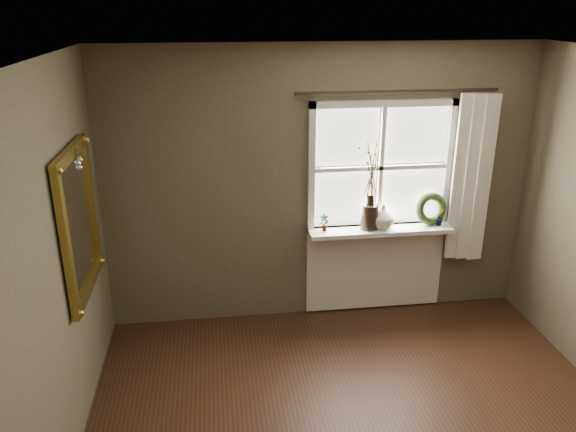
# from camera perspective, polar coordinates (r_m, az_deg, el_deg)

# --- Properties ---
(ceiling) EXTENTS (4.50, 4.50, 0.00)m
(ceiling) POSITION_cam_1_polar(r_m,az_deg,el_deg) (2.80, 12.94, 14.12)
(ceiling) COLOR silver
(ceiling) RESTS_ON ground
(wall_back) EXTENTS (4.00, 0.10, 2.60)m
(wall_back) POSITION_cam_1_polar(r_m,az_deg,el_deg) (5.26, 3.29, 3.04)
(wall_back) COLOR brown
(wall_back) RESTS_ON ground
(wall_left) EXTENTS (0.10, 4.50, 2.60)m
(wall_left) POSITION_cam_1_polar(r_m,az_deg,el_deg) (3.25, -26.49, -11.15)
(wall_left) COLOR brown
(wall_left) RESTS_ON ground
(window_frame) EXTENTS (1.36, 0.06, 1.24)m
(window_frame) POSITION_cam_1_polar(r_m,az_deg,el_deg) (5.27, 9.38, 4.88)
(window_frame) COLOR silver
(window_frame) RESTS_ON wall_back
(window_sill) EXTENTS (1.36, 0.26, 0.04)m
(window_sill) POSITION_cam_1_polar(r_m,az_deg,el_deg) (5.36, 9.35, -1.41)
(window_sill) COLOR silver
(window_sill) RESTS_ON wall_back
(window_apron) EXTENTS (1.36, 0.04, 0.88)m
(window_apron) POSITION_cam_1_polar(r_m,az_deg,el_deg) (5.63, 8.77, -5.14)
(window_apron) COLOR silver
(window_apron) RESTS_ON ground
(dark_jug) EXTENTS (0.18, 0.18, 0.24)m
(dark_jug) POSITION_cam_1_polar(r_m,az_deg,el_deg) (5.28, 8.27, -0.08)
(dark_jug) COLOR black
(dark_jug) RESTS_ON window_sill
(cream_vase) EXTENTS (0.29, 0.29, 0.23)m
(cream_vase) POSITION_cam_1_polar(r_m,az_deg,el_deg) (5.31, 9.62, -0.04)
(cream_vase) COLOR beige
(cream_vase) RESTS_ON window_sill
(wreath) EXTENTS (0.34, 0.20, 0.33)m
(wreath) POSITION_cam_1_polar(r_m,az_deg,el_deg) (5.51, 14.28, 0.39)
(wreath) COLOR #2F421D
(wreath) RESTS_ON window_sill
(potted_plant_left) EXTENTS (0.09, 0.07, 0.17)m
(potted_plant_left) POSITION_cam_1_polar(r_m,az_deg,el_deg) (5.19, 3.71, -0.68)
(potted_plant_left) COLOR #2F421D
(potted_plant_left) RESTS_ON window_sill
(potted_plant_right) EXTENTS (0.11, 0.09, 0.16)m
(potted_plant_right) POSITION_cam_1_polar(r_m,az_deg,el_deg) (5.52, 15.19, -0.10)
(potted_plant_right) COLOR #2F421D
(potted_plant_right) RESTS_ON window_sill
(curtain) EXTENTS (0.36, 0.12, 1.59)m
(curtain) POSITION_cam_1_polar(r_m,az_deg,el_deg) (5.52, 18.01, 3.60)
(curtain) COLOR silver
(curtain) RESTS_ON wall_back
(curtain_rod) EXTENTS (1.84, 0.03, 0.03)m
(curtain_rod) POSITION_cam_1_polar(r_m,az_deg,el_deg) (5.10, 11.14, 12.30)
(curtain_rod) COLOR black
(curtain_rod) RESTS_ON wall_back
(gilt_mirror) EXTENTS (0.10, 0.93, 1.10)m
(gilt_mirror) POSITION_cam_1_polar(r_m,az_deg,el_deg) (4.34, -20.46, -0.55)
(gilt_mirror) COLOR white
(gilt_mirror) RESTS_ON wall_left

